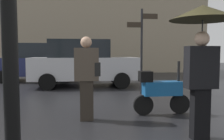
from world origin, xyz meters
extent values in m
cylinder|color=black|center=(-0.49, -1.07, 1.31)|extent=(0.07, 0.07, 2.63)
cube|color=black|center=(1.75, 1.30, 0.42)|extent=(0.28, 0.18, 0.85)
cube|color=black|center=(1.75, 1.30, 1.19)|extent=(0.50, 0.23, 0.68)
sphere|color=beige|center=(1.75, 1.30, 1.65)|extent=(0.23, 0.23, 0.23)
cylinder|color=black|center=(1.75, 1.30, 1.79)|extent=(0.02, 0.02, 0.30)
cone|color=#322D18|center=(1.75, 1.30, 2.06)|extent=(1.05, 1.05, 0.24)
cube|color=#2A241E|center=(-0.07, 2.62, 0.42)|extent=(0.28, 0.18, 0.84)
cube|color=#473D33|center=(-0.07, 2.62, 1.19)|extent=(0.50, 0.23, 0.68)
sphere|color=tan|center=(-0.07, 2.62, 1.64)|extent=(0.23, 0.23, 0.23)
cube|color=black|center=(0.15, 2.62, 1.08)|extent=(0.12, 0.24, 0.28)
cylinder|color=black|center=(2.10, 2.87, 0.23)|extent=(0.46, 0.09, 0.46)
cylinder|color=black|center=(1.22, 2.87, 0.23)|extent=(0.46, 0.09, 0.46)
cube|color=#195999|center=(1.66, 2.87, 0.61)|extent=(0.88, 0.32, 0.32)
cube|color=black|center=(1.27, 2.87, 0.89)|extent=(0.28, 0.28, 0.24)
cylinder|color=black|center=(2.06, 2.87, 0.96)|extent=(0.06, 0.06, 0.55)
cube|color=#1E234C|center=(-2.52, 10.06, 0.74)|extent=(4.27, 1.79, 0.88)
cube|color=black|center=(-2.74, 10.06, 1.55)|extent=(2.35, 1.65, 0.73)
cylinder|color=black|center=(-1.14, 10.96, 0.30)|extent=(0.60, 0.18, 0.60)
cylinder|color=black|center=(-1.14, 9.16, 0.30)|extent=(0.60, 0.18, 0.60)
cylinder|color=black|center=(-3.91, 10.96, 0.30)|extent=(0.60, 0.18, 0.60)
cylinder|color=black|center=(-3.91, 9.16, 0.30)|extent=(0.60, 0.18, 0.60)
cube|color=silver|center=(-0.04, 7.71, 0.78)|extent=(4.47, 1.82, 0.92)
cube|color=black|center=(-0.26, 7.71, 1.61)|extent=(2.46, 1.67, 0.74)
cylinder|color=black|center=(1.41, 8.62, 0.32)|extent=(0.65, 0.18, 0.65)
cylinder|color=black|center=(1.41, 6.80, 0.32)|extent=(0.65, 0.18, 0.65)
cylinder|color=black|center=(-1.49, 8.62, 0.32)|extent=(0.65, 0.18, 0.65)
cylinder|color=black|center=(-1.49, 6.80, 0.32)|extent=(0.65, 0.18, 0.65)
cylinder|color=black|center=(1.90, 5.64, 1.47)|extent=(0.08, 0.08, 2.95)
cube|color=#33281E|center=(2.18, 5.64, 2.70)|extent=(0.56, 0.04, 0.18)
cube|color=#33281E|center=(1.64, 5.64, 2.40)|extent=(0.52, 0.04, 0.18)
camera|label=1|loc=(-0.16, -2.16, 1.41)|focal=36.68mm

